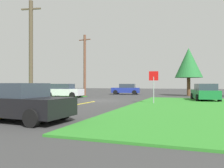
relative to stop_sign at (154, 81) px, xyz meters
name	(u,v)px	position (x,y,z in m)	size (l,w,h in m)	color
ground_plane	(99,101)	(-5.50, 1.95, -1.82)	(120.00, 120.00, 0.00)	#363636
grass_verge_right	(221,108)	(4.56, -2.05, -1.78)	(12.00, 20.00, 0.08)	#2F7F28
lane_stripe_center	(48,110)	(-5.50, -6.05, -1.81)	(0.20, 14.00, 0.01)	yellow
stop_sign	(154,81)	(0.00, 0.00, 0.00)	(0.73, 0.13, 2.60)	#9EA0A8
parked_car_near_building	(64,91)	(-11.36, 5.32, -1.02)	(4.38, 2.29, 1.62)	silver
car_behind_on_main_road	(18,102)	(-4.29, -9.92, -1.01)	(4.68, 2.37, 1.62)	black
car_approaching_junction	(126,89)	(-6.62, 15.50, -1.02)	(4.43, 2.31, 1.62)	navy
car_on_crossroad	(205,92)	(4.03, 4.99, -1.02)	(2.56, 4.37, 1.62)	#196B33
utility_pole_near	(31,51)	(-10.37, -1.69, 2.69)	(1.79, 0.46, 8.83)	#4E412F
utility_pole_mid	(85,65)	(-10.74, 9.53, 2.39)	(1.80, 0.36, 8.23)	brown
pine_tree_center	(189,63)	(2.51, 13.93, 2.59)	(3.61, 3.61, 6.43)	brown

